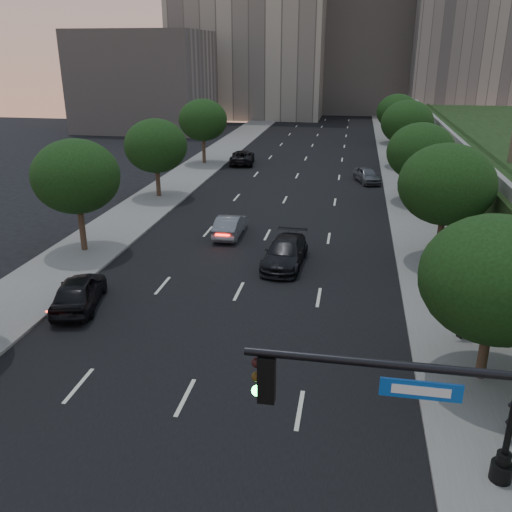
% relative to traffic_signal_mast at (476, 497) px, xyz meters
% --- Properties ---
extents(ground, '(160.00, 160.00, 0.00)m').
position_rel_traffic_signal_mast_xyz_m(ground, '(-7.85, 1.87, -3.67)').
color(ground, black).
rests_on(ground, ground).
extents(road_surface, '(16.00, 140.00, 0.02)m').
position_rel_traffic_signal_mast_xyz_m(road_surface, '(-7.85, 31.87, -3.66)').
color(road_surface, black).
rests_on(road_surface, ground).
extents(sidewalk_right, '(4.50, 140.00, 0.15)m').
position_rel_traffic_signal_mast_xyz_m(sidewalk_right, '(2.40, 31.87, -3.60)').
color(sidewalk_right, slate).
rests_on(sidewalk_right, ground).
extents(sidewalk_left, '(4.50, 140.00, 0.15)m').
position_rel_traffic_signal_mast_xyz_m(sidewalk_left, '(-18.10, 31.87, -3.60)').
color(sidewalk_left, slate).
rests_on(sidewalk_left, ground).
extents(parapet_wall, '(0.35, 90.00, 0.70)m').
position_rel_traffic_signal_mast_xyz_m(parapet_wall, '(5.65, 29.87, 0.68)').
color(parapet_wall, slate).
rests_on(parapet_wall, embankment).
extents(office_block_left, '(26.00, 20.00, 32.00)m').
position_rel_traffic_signal_mast_xyz_m(office_block_left, '(-21.85, 93.87, 12.33)').
color(office_block_left, gray).
rests_on(office_block_left, ground).
extents(office_block_mid, '(22.00, 18.00, 26.00)m').
position_rel_traffic_signal_mast_xyz_m(office_block_mid, '(-1.85, 103.87, 9.33)').
color(office_block_mid, gray).
rests_on(office_block_mid, ground).
extents(office_block_right, '(20.00, 22.00, 36.00)m').
position_rel_traffic_signal_mast_xyz_m(office_block_right, '(16.15, 97.87, 14.33)').
color(office_block_right, gray).
rests_on(office_block_right, ground).
extents(office_block_filler, '(18.00, 16.00, 14.00)m').
position_rel_traffic_signal_mast_xyz_m(office_block_filler, '(-33.85, 71.87, 3.33)').
color(office_block_filler, gray).
rests_on(office_block_filler, ground).
extents(tree_right_a, '(5.20, 5.20, 6.24)m').
position_rel_traffic_signal_mast_xyz_m(tree_right_a, '(2.45, 9.87, 0.35)').
color(tree_right_a, '#38281C').
rests_on(tree_right_a, ground).
extents(tree_right_b, '(5.20, 5.20, 6.74)m').
position_rel_traffic_signal_mast_xyz_m(tree_right_b, '(2.45, 21.87, 0.84)').
color(tree_right_b, '#38281C').
rests_on(tree_right_b, ground).
extents(tree_right_c, '(5.20, 5.20, 6.24)m').
position_rel_traffic_signal_mast_xyz_m(tree_right_c, '(2.45, 34.87, 0.35)').
color(tree_right_c, '#38281C').
rests_on(tree_right_c, ground).
extents(tree_right_d, '(5.20, 5.20, 6.74)m').
position_rel_traffic_signal_mast_xyz_m(tree_right_d, '(2.45, 48.87, 0.84)').
color(tree_right_d, '#38281C').
rests_on(tree_right_d, ground).
extents(tree_right_e, '(5.20, 5.20, 6.24)m').
position_rel_traffic_signal_mast_xyz_m(tree_right_e, '(2.45, 63.87, 0.35)').
color(tree_right_e, '#38281C').
rests_on(tree_right_e, ground).
extents(tree_left_b, '(5.00, 5.00, 6.71)m').
position_rel_traffic_signal_mast_xyz_m(tree_left_b, '(-18.15, 19.87, 0.90)').
color(tree_left_b, '#38281C').
rests_on(tree_left_b, ground).
extents(tree_left_c, '(5.00, 5.00, 6.34)m').
position_rel_traffic_signal_mast_xyz_m(tree_left_c, '(-18.15, 32.87, 0.53)').
color(tree_left_c, '#38281C').
rests_on(tree_left_c, ground).
extents(tree_left_d, '(5.00, 5.00, 6.71)m').
position_rel_traffic_signal_mast_xyz_m(tree_left_d, '(-18.15, 46.87, 0.90)').
color(tree_left_d, '#38281C').
rests_on(tree_left_d, ground).
extents(traffic_signal_mast, '(5.68, 0.56, 7.00)m').
position_rel_traffic_signal_mast_xyz_m(traffic_signal_mast, '(0.00, 0.00, 0.00)').
color(traffic_signal_mast, black).
rests_on(traffic_signal_mast, ground).
extents(sedan_near_left, '(2.86, 4.91, 1.57)m').
position_rel_traffic_signal_mast_xyz_m(sedan_near_left, '(-14.85, 12.88, -2.89)').
color(sedan_near_left, black).
rests_on(sedan_near_left, ground).
extents(sedan_mid_left, '(1.51, 4.26, 1.40)m').
position_rel_traffic_signal_mast_xyz_m(sedan_mid_left, '(-10.22, 24.32, -2.97)').
color(sedan_mid_left, slate).
rests_on(sedan_mid_left, ground).
extents(sedan_far_left, '(3.01, 5.41, 1.43)m').
position_rel_traffic_signal_mast_xyz_m(sedan_far_left, '(-14.22, 47.77, -2.96)').
color(sedan_far_left, black).
rests_on(sedan_far_left, ground).
extents(sedan_near_right, '(2.36, 5.23, 1.49)m').
position_rel_traffic_signal_mast_xyz_m(sedan_near_right, '(-6.04, 19.84, -2.93)').
color(sedan_near_right, black).
rests_on(sedan_near_right, ground).
extents(sedan_far_right, '(2.83, 4.38, 1.39)m').
position_rel_traffic_signal_mast_xyz_m(sedan_far_right, '(-1.32, 41.27, -2.98)').
color(sedan_far_right, '#515459').
rests_on(sedan_far_right, ground).
extents(pedestrian_b, '(0.87, 0.73, 1.61)m').
position_rel_traffic_signal_mast_xyz_m(pedestrian_b, '(3.80, 13.60, -2.72)').
color(pedestrian_b, black).
rests_on(pedestrian_b, sidewalk_right).
extents(pedestrian_c, '(1.16, 0.89, 1.83)m').
position_rel_traffic_signal_mast_xyz_m(pedestrian_c, '(2.34, 12.78, -2.61)').
color(pedestrian_c, black).
rests_on(pedestrian_c, sidewalk_right).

